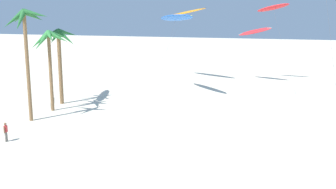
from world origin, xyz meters
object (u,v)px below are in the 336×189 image
Objects in this scene: flying_kite_6 at (185,13)px; palm_tree_2 at (49,43)px; flying_kite_5 at (176,18)px; palm_tree_1 at (25,30)px; person_near_right at (6,131)px; flying_kite_3 at (273,8)px; palm_tree_0 at (59,45)px; flying_kite_2 at (255,31)px.

palm_tree_2 is at bearing -111.59° from flying_kite_6.
flying_kite_5 reaches higher than palm_tree_2.
palm_tree_1 is 10.11m from person_near_right.
palm_tree_2 is 33.18m from flying_kite_3.
palm_tree_0 is at bearing -135.29° from flying_kite_3.
flying_kite_2 reaches higher than person_near_right.
flying_kite_3 is (2.36, 1.50, 3.38)m from flying_kite_2.
palm_tree_1 reaches higher than palm_tree_0.
palm_tree_0 is 0.77× the size of flying_kite_2.
palm_tree_2 is 15.72m from flying_kite_5.
flying_kite_6 reaches higher than flying_kite_2.
flying_kite_3 is at bearing 54.04° from palm_tree_1.
person_near_right is at bearing -116.62° from flying_kite_2.
flying_kite_3 is (22.18, 21.96, 4.15)m from palm_tree_0.
palm_tree_2 is 0.72× the size of flying_kite_3.
flying_kite_3 reaches higher than flying_kite_6.
flying_kite_2 is 1.07× the size of flying_kite_5.
palm_tree_1 is 4.46m from palm_tree_2.
person_near_right is (-19.38, -35.45, -9.94)m from flying_kite_3.
flying_kite_2 is 38.55m from person_near_right.
palm_tree_1 is at bearing 106.66° from person_near_right.
person_near_right is (1.85, -6.19, -7.77)m from palm_tree_1.
flying_kite_5 is (-8.63, -12.07, 2.13)m from flying_kite_2.
palm_tree_2 is 24.47m from flying_kite_6.
palm_tree_2 is 30.32m from flying_kite_2.
flying_kite_3 is at bearing 44.71° from palm_tree_0.
flying_kite_3 is 7.41× the size of person_near_right.
flying_kite_6 is 34.92m from person_near_right.
flying_kite_6 is at bearing 97.69° from flying_kite_5.
flying_kite_6 reaches higher than flying_kite_5.
person_near_right is at bearing -78.28° from palm_tree_0.
person_near_right is (-17.02, -33.96, -6.56)m from flying_kite_2.
palm_tree_0 is 7.63m from palm_tree_1.
palm_tree_0 reaches higher than flying_kite_2.
palm_tree_1 is at bearing -123.13° from flying_kite_5.
flying_kite_2 is 10.52m from flying_kite_6.
palm_tree_2 is 0.77× the size of flying_kite_6.
flying_kite_2 is at bearing -147.59° from flying_kite_3.
flying_kite_2 is 4.39m from flying_kite_3.
flying_kite_6 is at bearing 68.41° from palm_tree_2.
palm_tree_0 is 0.82× the size of flying_kite_5.
flying_kite_2 is 6.96× the size of person_near_right.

